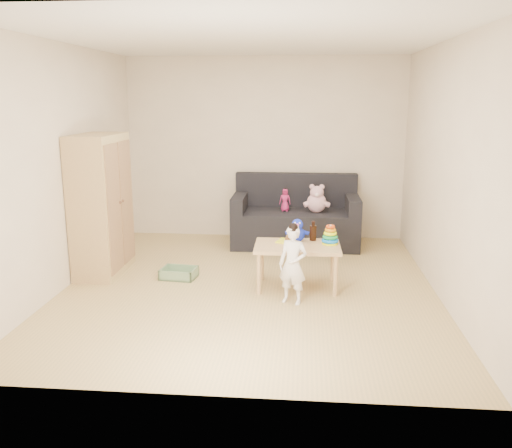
# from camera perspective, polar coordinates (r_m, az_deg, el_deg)

# --- Properties ---
(room) EXTENTS (4.50, 4.50, 4.50)m
(room) POSITION_cam_1_polar(r_m,az_deg,el_deg) (5.69, -0.73, 5.81)
(room) COLOR tan
(room) RESTS_ON ground
(wardrobe) EXTENTS (0.45, 0.90, 1.63)m
(wardrobe) POSITION_cam_1_polar(r_m,az_deg,el_deg) (6.52, -16.00, 1.93)
(wardrobe) COLOR tan
(wardrobe) RESTS_ON ground
(sofa) EXTENTS (1.74, 0.88, 0.49)m
(sofa) POSITION_cam_1_polar(r_m,az_deg,el_deg) (7.60, 4.16, -0.40)
(sofa) COLOR black
(sofa) RESTS_ON ground
(play_table) EXTENTS (0.92, 0.59, 0.48)m
(play_table) POSITION_cam_1_polar(r_m,az_deg,el_deg) (5.91, 4.34, -4.46)
(play_table) COLOR #D7B776
(play_table) RESTS_ON ground
(storage_bin) EXTENTS (0.42, 0.34, 0.12)m
(storage_bin) POSITION_cam_1_polar(r_m,az_deg,el_deg) (6.32, -8.12, -5.12)
(storage_bin) COLOR gray
(storage_bin) RESTS_ON ground
(toddler) EXTENTS (0.34, 0.28, 0.79)m
(toddler) POSITION_cam_1_polar(r_m,az_deg,el_deg) (5.43, 3.89, -4.40)
(toddler) COLOR white
(toddler) RESTS_ON ground
(pink_bear) EXTENTS (0.35, 0.33, 0.33)m
(pink_bear) POSITION_cam_1_polar(r_m,az_deg,el_deg) (7.45, 6.40, 2.48)
(pink_bear) COLOR #E6A9BC
(pink_bear) RESTS_ON sofa
(doll) EXTENTS (0.16, 0.11, 0.31)m
(doll) POSITION_cam_1_polar(r_m,az_deg,el_deg) (7.49, 3.07, 2.52)
(doll) COLOR #B62263
(doll) RESTS_ON sofa
(ring_stacker) EXTENTS (0.19, 0.19, 0.21)m
(ring_stacker) POSITION_cam_1_polar(r_m,az_deg,el_deg) (5.89, 7.81, -1.32)
(ring_stacker) COLOR #EFFF0D
(ring_stacker) RESTS_ON play_table
(brown_bottle) EXTENTS (0.07, 0.07, 0.22)m
(brown_bottle) POSITION_cam_1_polar(r_m,az_deg,el_deg) (6.02, 6.03, -0.87)
(brown_bottle) COLOR black
(brown_bottle) RESTS_ON play_table
(blue_plush) EXTENTS (0.22, 0.18, 0.26)m
(blue_plush) POSITION_cam_1_polar(r_m,az_deg,el_deg) (5.96, 4.37, -0.61)
(blue_plush) COLOR #192EE3
(blue_plush) RESTS_ON play_table
(wooden_figure) EXTENTS (0.05, 0.05, 0.12)m
(wooden_figure) POSITION_cam_1_polar(r_m,az_deg,el_deg) (5.80, 3.32, -1.71)
(wooden_figure) COLOR brown
(wooden_figure) RESTS_ON play_table
(yellow_book) EXTENTS (0.25, 0.25, 0.02)m
(yellow_book) POSITION_cam_1_polar(r_m,az_deg,el_deg) (5.96, 3.28, -1.82)
(yellow_book) COLOR #F9FF1A
(yellow_book) RESTS_ON play_table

